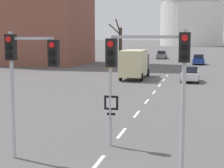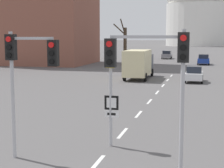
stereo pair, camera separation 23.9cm
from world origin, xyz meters
name	(u,v)px [view 1 (the left image)]	position (x,y,z in m)	size (l,w,h in m)	color
lane_stripe_0	(97,164)	(0.00, 3.97, 0.00)	(0.16, 2.00, 0.01)	silver
lane_stripe_1	(122,133)	(0.00, 8.47, 0.00)	(0.16, 2.00, 0.01)	silver
lane_stripe_2	(137,114)	(0.00, 12.97, 0.00)	(0.16, 2.00, 0.01)	silver
lane_stripe_3	(147,101)	(0.00, 17.47, 0.00)	(0.16, 2.00, 0.01)	silver
lane_stripe_4	(154,92)	(0.00, 21.97, 0.00)	(0.16, 2.00, 0.01)	silver
lane_stripe_5	(159,85)	(0.00, 26.47, 0.00)	(0.16, 2.00, 0.01)	silver
lane_stripe_6	(164,80)	(0.00, 30.97, 0.00)	(0.16, 2.00, 0.01)	silver
lane_stripe_7	(167,76)	(0.00, 35.47, 0.00)	(0.16, 2.00, 0.01)	silver
traffic_signal_centre_tall	(110,74)	(-0.05, 6.28, 3.09)	(0.36, 0.34, 4.40)	#B2B2B7
traffic_signal_near_left	(26,63)	(-2.68, 3.93, 3.64)	(2.04, 0.34, 4.81)	#B2B2B7
traffic_signal_near_right	(158,65)	(2.22, 3.39, 3.71)	(2.75, 0.34, 4.87)	#B2B2B7
route_sign_post	(111,111)	(0.00, 6.26, 1.50)	(0.60, 0.08, 2.22)	#B2B2B7
sedan_near_left	(190,74)	(2.75, 29.92, 0.81)	(1.79, 3.98, 1.63)	silver
sedan_near_right	(162,55)	(-3.77, 68.30, 0.84)	(1.93, 4.22, 1.68)	slate
sedan_mid_centre	(199,59)	(3.57, 54.08, 0.84)	(1.91, 4.32, 1.69)	navy
delivery_truck	(135,63)	(-3.23, 31.46, 1.70)	(2.44, 7.20, 3.14)	#333842
bare_tree_left_near	(120,44)	(-9.12, 51.92, 3.36)	(2.21, 2.61, 7.40)	#473828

